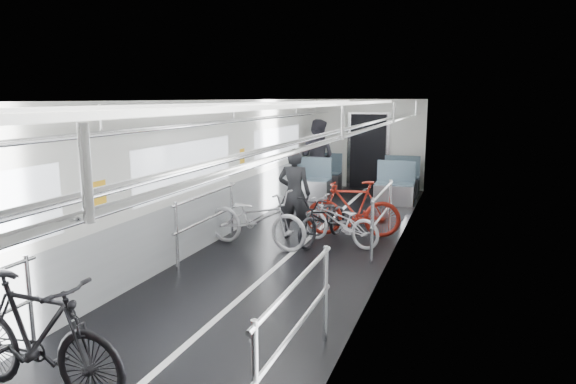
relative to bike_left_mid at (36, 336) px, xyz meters
name	(u,v)px	position (x,y,z in m)	size (l,w,h in m)	color
car_shell	(314,173)	(0.69, 5.59, 0.60)	(3.02, 14.01, 2.41)	black
bike_left_mid	(36,336)	(0.00, 0.00, 0.00)	(0.50, 1.76, 1.06)	black
bike_left_far	(256,218)	(0.01, 4.58, -0.05)	(0.64, 1.83, 0.96)	#ABAAAF
bike_right_mid	(339,221)	(1.27, 5.17, -0.13)	(0.53, 1.51, 0.79)	silver
bike_right_far	(353,209)	(1.37, 5.77, -0.03)	(0.47, 1.67, 1.00)	maroon
bike_aisle	(324,218)	(0.98, 5.22, -0.11)	(0.55, 1.58, 0.83)	black
person_standing	(294,193)	(0.42, 5.32, 0.27)	(0.58, 0.38, 1.59)	black
person_seated	(317,157)	(-0.39, 9.55, 0.42)	(0.92, 0.72, 1.90)	#28272E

